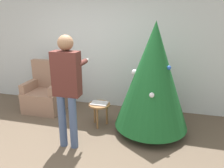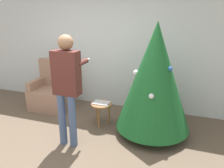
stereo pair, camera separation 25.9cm
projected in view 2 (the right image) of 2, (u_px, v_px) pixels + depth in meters
The scene contains 7 objects.
ground_plane at pixel (48, 158), 3.24m from camera, with size 14.00×14.00×0.00m, color brown.
wall_back at pixel (102, 46), 4.83m from camera, with size 8.00×0.06×2.70m.
christmas_tree at pixel (155, 77), 3.61m from camera, with size 1.27×1.27×1.94m.
armchair at pixel (52, 92), 4.89m from camera, with size 0.78×0.69×1.07m.
person_standing at pixel (67, 81), 3.31m from camera, with size 0.43×0.57×1.76m.
side_stool at pixel (102, 107), 4.10m from camera, with size 0.40×0.40×0.44m.
laptop at pixel (101, 103), 4.07m from camera, with size 0.31×0.22×0.02m.
Camera 2 is at (1.80, -2.28, 2.03)m, focal length 35.00 mm.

